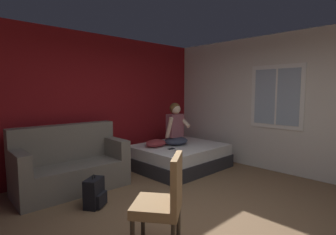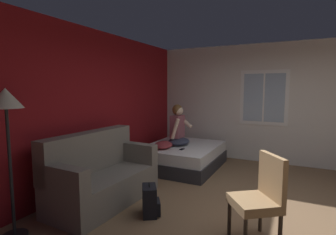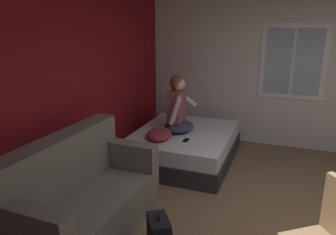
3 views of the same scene
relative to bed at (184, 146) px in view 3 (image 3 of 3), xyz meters
The scene contains 7 objects.
wall_back_accent 2.21m from the bed, 146.30° to the left, with size 10.57×0.16×2.70m, color maroon.
wall_side_with_window 2.53m from the bed, 55.65° to the right, with size 0.19×7.11×2.70m.
bed is the anchor object (origin of this frame).
couch 2.19m from the bed, 169.55° to the left, with size 1.73×0.88×1.04m.
person_seated 0.61m from the bed, 101.31° to the left, with size 0.54×0.47×0.88m.
throw_pillow 0.59m from the bed, 152.56° to the left, with size 0.48×0.36×0.14m, color #993338.
cell_phone 0.48m from the bed, 158.61° to the right, with size 0.07×0.14×0.01m, color black.
Camera 3 is at (-3.01, 0.40, 2.13)m, focal length 35.00 mm.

